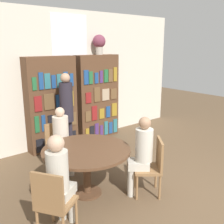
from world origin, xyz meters
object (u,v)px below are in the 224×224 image
Objects in this scene: reading_table at (86,156)px; seated_reader_right at (141,151)px; chair_left_side at (58,145)px; chair_far_side at (153,164)px; flower_vase at (99,43)px; librarian_standing at (66,107)px; bookshelf_left at (52,104)px; seated_reader_back at (59,176)px; seated_reader_left at (62,137)px; chair_near_camera at (53,201)px; bookshelf_right at (97,97)px.

reading_table is 1.07× the size of seated_reader_right.
chair_left_side and chair_far_side have the same top height.
flower_vase is 1.82m from librarian_standing.
bookshelf_left is 1.61× the size of seated_reader_back.
bookshelf_left is 1.66× the size of seated_reader_left.
chair_left_side is at bearing -133.60° from librarian_standing.
bookshelf_left reaches higher than seated_reader_right.
librarian_standing is at bearing 41.60° from seated_reader_right.
flower_vase is 0.37× the size of seated_reader_right.
bookshelf_left is 2.10m from reading_table.
flower_vase reaches higher than seated_reader_right.
seated_reader_left reaches higher than chair_near_camera.
librarian_standing is (0.08, -0.50, 0.03)m from bookshelf_left.
bookshelf_right is at bearing 103.09° from seated_reader_back.
chair_left_side is 0.71× the size of seated_reader_back.
chair_left_side is 0.27m from seated_reader_left.
librarian_standing is (-1.22, -0.51, -1.26)m from flower_vase.
seated_reader_back reaches higher than seated_reader_right.
chair_left_side is at bearing 119.86° from seated_reader_back.
chair_near_camera is 1.62m from chair_far_side.
bookshelf_right is 2.84m from chair_far_side.
reading_table is 1.06× the size of seated_reader_back.
seated_reader_left is at bearing 65.87° from chair_far_side.
librarian_standing reaches higher than chair_near_camera.
seated_reader_back reaches higher than chair_far_side.
seated_reader_left is 0.71× the size of librarian_standing.
librarian_standing reaches higher than seated_reader_left.
seated_reader_right is (-1.13, -2.54, -1.59)m from flower_vase.
chair_near_camera is at bearing -90.00° from seated_reader_back.
bookshelf_right is 1.25m from librarian_standing.
chair_left_side is at bearing 86.95° from reading_table.
seated_reader_right is at bearing 114.12° from chair_left_side.
flower_vase is 2.64m from seated_reader_left.
chair_near_camera is 1.49m from seated_reader_right.
librarian_standing is at bearing 114.86° from seated_reader_back.
librarian_standing reaches higher than chair_left_side.
flower_vase is at bearing 102.18° from seated_reader_back.
flower_vase reaches higher than librarian_standing.
chair_far_side is at bearing 117.00° from chair_left_side.
librarian_standing is (-0.09, 2.03, 0.33)m from seated_reader_right.
seated_reader_back is (-0.73, -1.27, 0.02)m from seated_reader_left.
chair_near_camera is at bearing -147.05° from reading_table.
seated_reader_right is (0.59, -1.34, 0.01)m from seated_reader_left.
chair_near_camera is 0.71× the size of seated_reader_right.
librarian_standing is at bearing -81.18° from bookshelf_left.
flower_vase reaches higher than bookshelf_right.
librarian_standing is (0.50, 0.70, 0.34)m from seated_reader_left.
librarian_standing reaches higher than chair_far_side.
seated_reader_right is at bearing -112.51° from bookshelf_right.
seated_reader_right reaches higher than reading_table.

